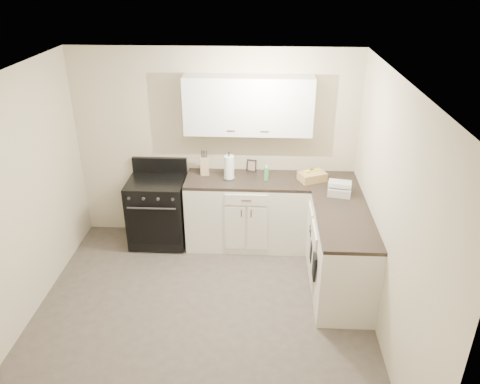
{
  "coord_description": "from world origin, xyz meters",
  "views": [
    {
      "loc": [
        0.6,
        -3.83,
        3.39
      ],
      "look_at": [
        0.37,
        0.85,
        1.07
      ],
      "focal_mm": 35.0,
      "sensor_mm": 36.0,
      "label": 1
    }
  ],
  "objects_px": {
    "paper_towel": "(229,167)",
    "countertop_grill": "(339,190)",
    "stove": "(158,211)",
    "wicker_basket": "(312,176)",
    "knife_block": "(205,166)"
  },
  "relations": [
    {
      "from": "stove",
      "to": "paper_towel",
      "type": "xyz_separation_m",
      "value": [
        0.93,
        0.02,
        0.63
      ]
    },
    {
      "from": "knife_block",
      "to": "paper_towel",
      "type": "xyz_separation_m",
      "value": [
        0.32,
        -0.11,
        0.03
      ]
    },
    {
      "from": "stove",
      "to": "paper_towel",
      "type": "relative_size",
      "value": 2.88
    },
    {
      "from": "wicker_basket",
      "to": "countertop_grill",
      "type": "xyz_separation_m",
      "value": [
        0.29,
        -0.36,
        -0.01
      ]
    },
    {
      "from": "stove",
      "to": "countertop_grill",
      "type": "height_order",
      "value": "countertop_grill"
    },
    {
      "from": "stove",
      "to": "countertop_grill",
      "type": "bearing_deg",
      "value": -8.63
    },
    {
      "from": "stove",
      "to": "paper_towel",
      "type": "height_order",
      "value": "paper_towel"
    },
    {
      "from": "stove",
      "to": "wicker_basket",
      "type": "bearing_deg",
      "value": 0.59
    },
    {
      "from": "paper_towel",
      "to": "wicker_basket",
      "type": "bearing_deg",
      "value": -0.16
    },
    {
      "from": "stove",
      "to": "countertop_grill",
      "type": "xyz_separation_m",
      "value": [
        2.26,
        -0.34,
        0.53
      ]
    },
    {
      "from": "stove",
      "to": "wicker_basket",
      "type": "height_order",
      "value": "wicker_basket"
    },
    {
      "from": "stove",
      "to": "knife_block",
      "type": "relative_size",
      "value": 3.72
    },
    {
      "from": "knife_block",
      "to": "stove",
      "type": "bearing_deg",
      "value": -178.04
    },
    {
      "from": "paper_towel",
      "to": "countertop_grill",
      "type": "relative_size",
      "value": 1.16
    },
    {
      "from": "knife_block",
      "to": "countertop_grill",
      "type": "xyz_separation_m",
      "value": [
        1.64,
        -0.48,
        -0.07
      ]
    }
  ]
}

